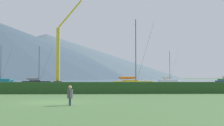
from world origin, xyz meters
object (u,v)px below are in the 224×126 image
sailboat_slip_6 (37,83)px  dock_crane (59,58)px  sailboat_slip_4 (169,81)px  person_seated_viewer (70,94)px  sailboat_slip_1 (133,83)px

sailboat_slip_6 → dock_crane: (3.20, 10.98, 6.16)m
sailboat_slip_4 → dock_crane: bearing=-156.8°
sailboat_slip_4 → person_seated_viewer: 82.80m
sailboat_slip_6 → dock_crane: 12.99m
sailboat_slip_4 → dock_crane: size_ratio=0.48×
sailboat_slip_6 → person_seated_viewer: bearing=-81.0°
sailboat_slip_1 → sailboat_slip_6: 23.04m
sailboat_slip_1 → person_seated_viewer: bearing=-102.3°
sailboat_slip_1 → sailboat_slip_4: 48.09m
sailboat_slip_6 → person_seated_viewer: sailboat_slip_6 is taller
sailboat_slip_1 → person_seated_viewer: sailboat_slip_1 is taller
dock_crane → person_seated_viewer: bearing=-81.6°
sailboat_slip_1 → sailboat_slip_4: sailboat_slip_1 is taller
person_seated_viewer → dock_crane: 58.33m
sailboat_slip_4 → dock_crane: (-32.92, -21.72, 6.11)m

